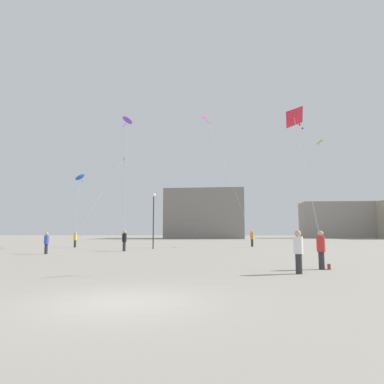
{
  "coord_description": "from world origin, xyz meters",
  "views": [
    {
      "loc": [
        2.41,
        -8.56,
        1.72
      ],
      "look_at": [
        0.0,
        22.51,
        5.3
      ],
      "focal_mm": 32.31,
      "sensor_mm": 36.0,
      "label": 1
    }
  ],
  "objects_px": {
    "kite_magenta_diamond": "(206,119)",
    "lamppost_east": "(154,212)",
    "kite_cyan_diamond": "(123,161)",
    "kite_violet_diamond": "(128,121)",
    "person_in_black": "(124,240)",
    "person_in_blue": "(46,242)",
    "building_left_hall": "(206,214)",
    "person_in_red": "(321,248)",
    "kite_lime_delta": "(318,145)",
    "handbag_beside_flyer": "(329,267)",
    "person_in_white": "(298,250)",
    "person_in_yellow": "(75,239)",
    "kite_crimson_delta": "(294,119)",
    "kite_cobalt_diamond": "(80,177)",
    "building_centre_hall": "(340,220)",
    "person_in_orange": "(252,238)"
  },
  "relations": [
    {
      "from": "kite_cyan_diamond",
      "to": "kite_violet_diamond",
      "type": "distance_m",
      "value": 11.76
    },
    {
      "from": "kite_cyan_diamond",
      "to": "lamppost_east",
      "type": "bearing_deg",
      "value": -54.54
    },
    {
      "from": "person_in_white",
      "to": "kite_cyan_diamond",
      "type": "xyz_separation_m",
      "value": [
        -15.4,
        27.65,
        9.74
      ]
    },
    {
      "from": "kite_cobalt_diamond",
      "to": "kite_lime_delta",
      "type": "bearing_deg",
      "value": 12.46
    },
    {
      "from": "person_in_red",
      "to": "kite_cyan_diamond",
      "type": "height_order",
      "value": "kite_cyan_diamond"
    },
    {
      "from": "person_in_white",
      "to": "kite_crimson_delta",
      "type": "height_order",
      "value": "kite_crimson_delta"
    },
    {
      "from": "kite_crimson_delta",
      "to": "handbag_beside_flyer",
      "type": "xyz_separation_m",
      "value": [
        1.35,
        0.05,
        -7.04
      ]
    },
    {
      "from": "person_in_blue",
      "to": "person_in_white",
      "type": "bearing_deg",
      "value": -171.26
    },
    {
      "from": "kite_cobalt_diamond",
      "to": "kite_magenta_diamond",
      "type": "height_order",
      "value": "kite_magenta_diamond"
    },
    {
      "from": "building_left_hall",
      "to": "person_in_red",
      "type": "bearing_deg",
      "value": -83.65
    },
    {
      "from": "kite_magenta_diamond",
      "to": "handbag_beside_flyer",
      "type": "distance_m",
      "value": 29.6
    },
    {
      "from": "person_in_black",
      "to": "kite_cyan_diamond",
      "type": "distance_m",
      "value": 15.96
    },
    {
      "from": "building_centre_hall",
      "to": "person_in_yellow",
      "type": "bearing_deg",
      "value": -129.43
    },
    {
      "from": "kite_lime_delta",
      "to": "lamppost_east",
      "type": "xyz_separation_m",
      "value": [
        -19.28,
        -9.58,
        -9.06
      ]
    },
    {
      "from": "person_in_blue",
      "to": "handbag_beside_flyer",
      "type": "xyz_separation_m",
      "value": [
        18.4,
        -9.51,
        -0.79
      ]
    },
    {
      "from": "kite_lime_delta",
      "to": "handbag_beside_flyer",
      "type": "relative_size",
      "value": 38.05
    },
    {
      "from": "kite_lime_delta",
      "to": "building_centre_hall",
      "type": "height_order",
      "value": "kite_lime_delta"
    },
    {
      "from": "building_centre_hall",
      "to": "person_in_black",
      "type": "bearing_deg",
      "value": -121.98
    },
    {
      "from": "building_centre_hall",
      "to": "handbag_beside_flyer",
      "type": "distance_m",
      "value": 84.07
    },
    {
      "from": "kite_magenta_diamond",
      "to": "kite_violet_diamond",
      "type": "height_order",
      "value": "kite_magenta_diamond"
    },
    {
      "from": "kite_lime_delta",
      "to": "kite_crimson_delta",
      "type": "height_order",
      "value": "kite_lime_delta"
    },
    {
      "from": "person_in_blue",
      "to": "building_left_hall",
      "type": "relative_size",
      "value": 0.08
    },
    {
      "from": "person_in_black",
      "to": "person_in_blue",
      "type": "height_order",
      "value": "person_in_black"
    },
    {
      "from": "person_in_red",
      "to": "kite_violet_diamond",
      "type": "xyz_separation_m",
      "value": [
        -13.25,
        14.78,
        11.23
      ]
    },
    {
      "from": "person_in_orange",
      "to": "building_left_hall",
      "type": "height_order",
      "value": "building_left_hall"
    },
    {
      "from": "person_in_black",
      "to": "lamppost_east",
      "type": "xyz_separation_m",
      "value": [
        1.76,
        4.33,
        2.7
      ]
    },
    {
      "from": "person_in_red",
      "to": "person_in_black",
      "type": "distance_m",
      "value": 18.99
    },
    {
      "from": "person_in_white",
      "to": "building_left_hall",
      "type": "relative_size",
      "value": 0.09
    },
    {
      "from": "person_in_yellow",
      "to": "handbag_beside_flyer",
      "type": "xyz_separation_m",
      "value": [
        20.78,
        -20.52,
        -0.81
      ]
    },
    {
      "from": "lamppost_east",
      "to": "person_in_white",
      "type": "bearing_deg",
      "value": -63.61
    },
    {
      "from": "person_in_black",
      "to": "kite_cobalt_diamond",
      "type": "height_order",
      "value": "kite_cobalt_diamond"
    },
    {
      "from": "kite_magenta_diamond",
      "to": "lamppost_east",
      "type": "relative_size",
      "value": 2.62
    },
    {
      "from": "kite_cobalt_diamond",
      "to": "kite_cyan_diamond",
      "type": "height_order",
      "value": "kite_cyan_diamond"
    },
    {
      "from": "person_in_blue",
      "to": "kite_crimson_delta",
      "type": "xyz_separation_m",
      "value": [
        17.05,
        -9.56,
        6.25
      ]
    },
    {
      "from": "person_in_yellow",
      "to": "handbag_beside_flyer",
      "type": "bearing_deg",
      "value": 56.69
    },
    {
      "from": "person_in_orange",
      "to": "kite_cobalt_diamond",
      "type": "bearing_deg",
      "value": 155.29
    },
    {
      "from": "person_in_white",
      "to": "kite_magenta_diamond",
      "type": "xyz_separation_m",
      "value": [
        -4.7,
        26.35,
        14.47
      ]
    },
    {
      "from": "person_in_red",
      "to": "person_in_blue",
      "type": "relative_size",
      "value": 1.06
    },
    {
      "from": "person_in_yellow",
      "to": "kite_lime_delta",
      "type": "height_order",
      "value": "kite_lime_delta"
    },
    {
      "from": "person_in_yellow",
      "to": "kite_crimson_delta",
      "type": "distance_m",
      "value": 28.97
    },
    {
      "from": "person_in_white",
      "to": "kite_violet_diamond",
      "type": "distance_m",
      "value": 23.23
    },
    {
      "from": "person_in_white",
      "to": "kite_cobalt_diamond",
      "type": "xyz_separation_m",
      "value": [
        -19.11,
        23.17,
        6.96
      ]
    },
    {
      "from": "kite_crimson_delta",
      "to": "person_in_black",
      "type": "bearing_deg",
      "value": 131.24
    },
    {
      "from": "kite_crimson_delta",
      "to": "handbag_beside_flyer",
      "type": "height_order",
      "value": "kite_crimson_delta"
    },
    {
      "from": "person_in_yellow",
      "to": "kite_cobalt_diamond",
      "type": "xyz_separation_m",
      "value": [
        -0.1,
        0.79,
        7.0
      ]
    },
    {
      "from": "person_in_blue",
      "to": "lamppost_east",
      "type": "height_order",
      "value": "lamppost_east"
    },
    {
      "from": "person_in_yellow",
      "to": "kite_cobalt_diamond",
      "type": "height_order",
      "value": "kite_cobalt_diamond"
    },
    {
      "from": "kite_lime_delta",
      "to": "kite_cyan_diamond",
      "type": "bearing_deg",
      "value": -175.82
    },
    {
      "from": "kite_cyan_diamond",
      "to": "lamppost_east",
      "type": "height_order",
      "value": "kite_cyan_diamond"
    },
    {
      "from": "kite_magenta_diamond",
      "to": "person_in_orange",
      "type": "bearing_deg",
      "value": -6.42
    }
  ]
}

